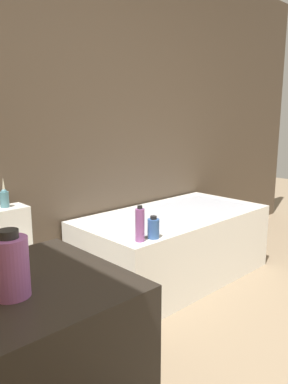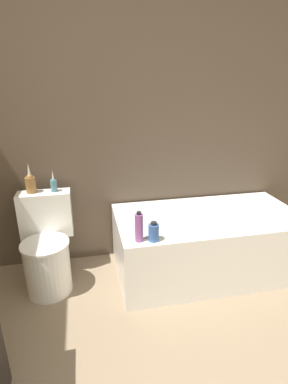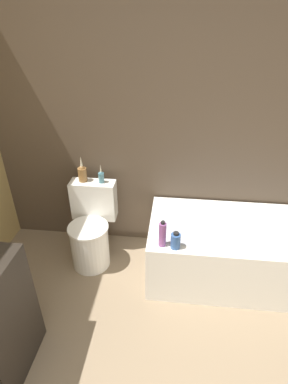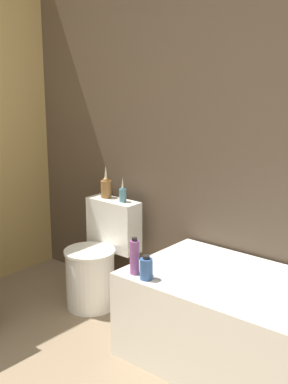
{
  "view_description": "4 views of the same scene",
  "coord_description": "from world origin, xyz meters",
  "px_view_note": "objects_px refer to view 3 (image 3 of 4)",
  "views": [
    {
      "loc": [
        -1.4,
        -0.06,
        1.29
      ],
      "look_at": [
        0.25,
        1.68,
        0.8
      ],
      "focal_mm": 35.0,
      "sensor_mm": 36.0,
      "label": 1
    },
    {
      "loc": [
        -0.26,
        -0.27,
        1.6
      ],
      "look_at": [
        0.16,
        1.74,
        0.82
      ],
      "focal_mm": 28.0,
      "sensor_mm": 36.0,
      "label": 2
    },
    {
      "loc": [
        0.14,
        -0.24,
        2.06
      ],
      "look_at": [
        -0.08,
        1.74,
        0.88
      ],
      "focal_mm": 28.0,
      "sensor_mm": 36.0,
      "label": 3
    },
    {
      "loc": [
        1.99,
        -0.66,
        1.78
      ],
      "look_at": [
        -0.0,
        1.72,
        0.98
      ],
      "focal_mm": 50.0,
      "sensor_mm": 36.0,
      "label": 4
    }
  ],
  "objects_px": {
    "vase_silver": "(101,176)",
    "shampoo_bottle_short": "(176,241)",
    "shampoo_bottle_tall": "(162,234)",
    "toilet": "(91,231)",
    "vase_gold": "(82,173)",
    "bathtub": "(237,251)"
  },
  "relations": [
    {
      "from": "vase_silver",
      "to": "shampoo_bottle_short",
      "type": "xyz_separation_m",
      "value": [
        0.69,
        -0.56,
        -0.21
      ]
    },
    {
      "from": "shampoo_bottle_short",
      "to": "vase_silver",
      "type": "bearing_deg",
      "value": 140.73
    },
    {
      "from": "shampoo_bottle_tall",
      "to": "vase_silver",
      "type": "bearing_deg",
      "value": 137.0
    },
    {
      "from": "toilet",
      "to": "shampoo_bottle_tall",
      "type": "distance_m",
      "value": 0.83
    },
    {
      "from": "vase_gold",
      "to": "shampoo_bottle_short",
      "type": "bearing_deg",
      "value": -33.57
    },
    {
      "from": "toilet",
      "to": "shampoo_bottle_tall",
      "type": "height_order",
      "value": "shampoo_bottle_tall"
    },
    {
      "from": "bathtub",
      "to": "vase_silver",
      "type": "height_order",
      "value": "vase_silver"
    },
    {
      "from": "shampoo_bottle_tall",
      "to": "shampoo_bottle_short",
      "type": "relative_size",
      "value": 1.56
    },
    {
      "from": "vase_silver",
      "to": "shampoo_bottle_tall",
      "type": "distance_m",
      "value": 0.82
    },
    {
      "from": "bathtub",
      "to": "shampoo_bottle_short",
      "type": "bearing_deg",
      "value": -149.7
    },
    {
      "from": "shampoo_bottle_short",
      "to": "toilet",
      "type": "bearing_deg",
      "value": 153.64
    },
    {
      "from": "toilet",
      "to": "vase_gold",
      "type": "xyz_separation_m",
      "value": [
        -0.09,
        0.19,
        0.5
      ]
    },
    {
      "from": "vase_silver",
      "to": "bathtub",
      "type": "bearing_deg",
      "value": -10.96
    },
    {
      "from": "vase_gold",
      "to": "vase_silver",
      "type": "height_order",
      "value": "vase_gold"
    },
    {
      "from": "vase_silver",
      "to": "shampoo_bottle_tall",
      "type": "bearing_deg",
      "value": -43.0
    },
    {
      "from": "bathtub",
      "to": "shampoo_bottle_tall",
      "type": "bearing_deg",
      "value": -154.78
    },
    {
      "from": "bathtub",
      "to": "shampoo_bottle_short",
      "type": "height_order",
      "value": "shampoo_bottle_short"
    },
    {
      "from": "shampoo_bottle_tall",
      "to": "shampoo_bottle_short",
      "type": "distance_m",
      "value": 0.11
    },
    {
      "from": "vase_gold",
      "to": "shampoo_bottle_short",
      "type": "relative_size",
      "value": 1.69
    },
    {
      "from": "toilet",
      "to": "vase_gold",
      "type": "height_order",
      "value": "vase_gold"
    },
    {
      "from": "shampoo_bottle_tall",
      "to": "vase_gold",
      "type": "bearing_deg",
      "value": 143.8
    },
    {
      "from": "bathtub",
      "to": "vase_silver",
      "type": "relative_size",
      "value": 8.61
    }
  ]
}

